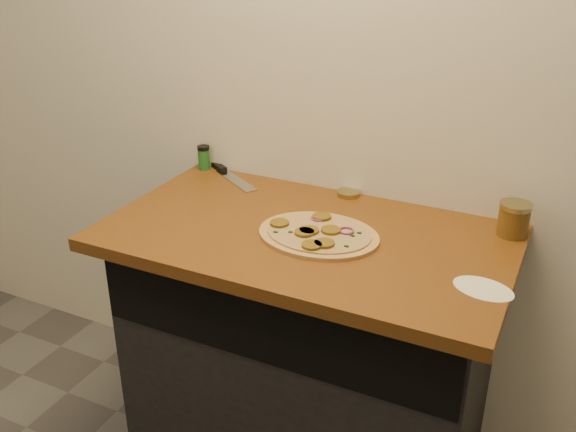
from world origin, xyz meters
The scene contains 8 objects.
cabinet centered at (0.00, 1.45, 0.43)m, with size 1.10×0.60×0.86m, color black.
countertop centered at (0.00, 1.42, 0.88)m, with size 1.20×0.70×0.04m, color brown.
pizza centered at (0.05, 1.40, 0.91)m, with size 0.35×0.35×0.02m.
chefs_knife centered at (-0.45, 1.71, 0.91)m, with size 0.30×0.21×0.02m.
mason_jar_lid centered at (0.02, 1.72, 0.91)m, with size 0.08×0.08×0.02m, color #9B925A.
salsa_jar centered at (0.55, 1.66, 0.95)m, with size 0.09×0.09×0.10m.
spice_shaker centered at (-0.55, 1.72, 0.94)m, with size 0.04×0.04×0.09m.
flour_spill centered at (0.53, 1.31, 0.90)m, with size 0.16×0.16×0.00m, color silver.
Camera 1 is at (0.69, -0.14, 1.75)m, focal length 40.00 mm.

